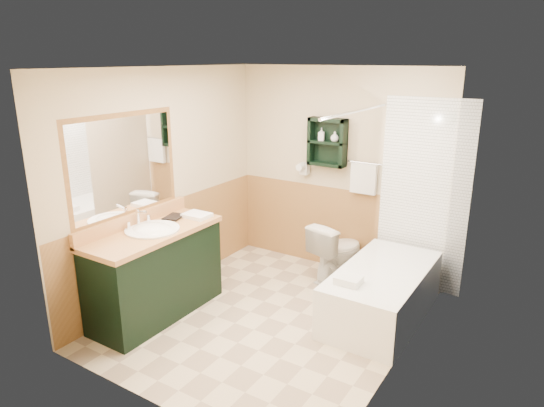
{
  "coord_description": "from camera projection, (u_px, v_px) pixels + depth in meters",
  "views": [
    {
      "loc": [
        2.32,
        -3.6,
        2.49
      ],
      "look_at": [
        -0.09,
        0.2,
        1.13
      ],
      "focal_mm": 32.0,
      "sensor_mm": 36.0,
      "label": 1
    }
  ],
  "objects": [
    {
      "name": "towel_bar",
      "position": [
        365.0,
        163.0,
        5.42
      ],
      "size": [
        0.4,
        0.06,
        0.4
      ],
      "primitive_type": null,
      "color": "white",
      "rests_on": "back_wall"
    },
    {
      "name": "wainscot_back",
      "position": [
        335.0,
        228.0,
        5.87
      ],
      "size": [
        2.58,
        2.58,
        1.0
      ],
      "primitive_type": null,
      "color": "#A97B44",
      "rests_on": "back_wall"
    },
    {
      "name": "shower_curtain",
      "position": [
        361.0,
        193.0,
        4.96
      ],
      "size": [
        1.05,
        1.05,
        1.7
      ],
      "primitive_type": null,
      "color": "#C4B694",
      "rests_on": "curtain_rod"
    },
    {
      "name": "right_wall",
      "position": [
        410.0,
        228.0,
        3.79
      ],
      "size": [
        0.04,
        3.0,
        2.4
      ],
      "primitive_type": "cube",
      "color": "beige",
      "rests_on": "ground"
    },
    {
      "name": "wall_shelf",
      "position": [
        327.0,
        142.0,
        5.55
      ],
      "size": [
        0.45,
        0.15,
        0.55
      ],
      "primitive_type": "cube",
      "color": "black",
      "rests_on": "back_wall"
    },
    {
      "name": "mirror_glass",
      "position": [
        125.0,
        166.0,
        4.58
      ],
      "size": [
        1.2,
        1.2,
        0.9
      ],
      "primitive_type": null,
      "color": "white",
      "rests_on": "left_wall"
    },
    {
      "name": "vanity",
      "position": [
        156.0,
        273.0,
        4.78
      ],
      "size": [
        0.59,
        1.41,
        0.89
      ],
      "primitive_type": "cube",
      "color": "black",
      "rests_on": "ground"
    },
    {
      "name": "curtain_rod",
      "position": [
        358.0,
        111.0,
        4.57
      ],
      "size": [
        0.03,
        1.6,
        0.03
      ],
      "primitive_type": "cylinder",
      "rotation": [
        1.57,
        0.0,
        0.0
      ],
      "color": "silver",
      "rests_on": "back_wall"
    },
    {
      "name": "soap_bottle_b",
      "position": [
        335.0,
        138.0,
        5.48
      ],
      "size": [
        0.13,
        0.14,
        0.09
      ],
      "primitive_type": "imported",
      "rotation": [
        0.0,
        0.0,
        0.34
      ],
      "color": "white",
      "rests_on": "wall_shelf"
    },
    {
      "name": "counter_towel",
      "position": [
        197.0,
        215.0,
        5.02
      ],
      "size": [
        0.27,
        0.21,
        0.04
      ],
      "primitive_type": "cube",
      "color": "white",
      "rests_on": "vanity"
    },
    {
      "name": "wainscot_left",
      "position": [
        170.0,
        245.0,
        5.33
      ],
      "size": [
        2.98,
        2.98,
        1.0
      ],
      "primitive_type": null,
      "color": "#A97B44",
      "rests_on": "left_wall"
    },
    {
      "name": "toilet",
      "position": [
        337.0,
        251.0,
        5.57
      ],
      "size": [
        0.56,
        0.78,
        0.68
      ],
      "primitive_type": "imported",
      "rotation": [
        0.0,
        0.0,
        2.88
      ],
      "color": "white",
      "rests_on": "ground"
    },
    {
      "name": "tile_right",
      "position": [
        429.0,
        220.0,
        4.46
      ],
      "size": [
        1.5,
        1.5,
        2.1
      ],
      "primitive_type": null,
      "color": "white",
      "rests_on": "right_wall"
    },
    {
      "name": "tile_back",
      "position": [
        423.0,
        197.0,
        5.18
      ],
      "size": [
        0.95,
        0.95,
        2.1
      ],
      "primitive_type": null,
      "color": "white",
      "rests_on": "back_wall"
    },
    {
      "name": "mirror_frame",
      "position": [
        124.0,
        166.0,
        4.58
      ],
      "size": [
        1.3,
        1.3,
        1.0
      ],
      "primitive_type": null,
      "color": "brown",
      "rests_on": "left_wall"
    },
    {
      "name": "tub_towel",
      "position": [
        349.0,
        280.0,
        4.4
      ],
      "size": [
        0.23,
        0.19,
        0.07
      ],
      "primitive_type": "cube",
      "color": "white",
      "rests_on": "bathtub"
    },
    {
      "name": "left_wall",
      "position": [
        164.0,
        183.0,
        5.14
      ],
      "size": [
        0.04,
        3.0,
        2.4
      ],
      "primitive_type": "cube",
      "color": "beige",
      "rests_on": "ground"
    },
    {
      "name": "vanity_book",
      "position": [
        166.0,
        207.0,
        5.0
      ],
      "size": [
        0.17,
        0.06,
        0.23
      ],
      "primitive_type": "imported",
      "rotation": [
        0.0,
        0.0,
        0.25
      ],
      "color": "black",
      "rests_on": "vanity"
    },
    {
      "name": "soap_bottle_a",
      "position": [
        321.0,
        138.0,
        5.57
      ],
      "size": [
        0.1,
        0.16,
        0.07
      ],
      "primitive_type": "imported",
      "rotation": [
        0.0,
        0.0,
        0.29
      ],
      "color": "white",
      "rests_on": "wall_shelf"
    },
    {
      "name": "tile_accent",
      "position": [
        437.0,
        127.0,
        4.22
      ],
      "size": [
        1.5,
        1.5,
        0.1
      ],
      "primitive_type": null,
      "color": "#13452A",
      "rests_on": "right_wall"
    },
    {
      "name": "floor",
      "position": [
        269.0,
        318.0,
        4.81
      ],
      "size": [
        3.0,
        3.0,
        0.0
      ],
      "primitive_type": "plane",
      "color": "beige",
      "rests_on": "ground"
    },
    {
      "name": "bathtub",
      "position": [
        382.0,
        293.0,
        4.78
      ],
      "size": [
        0.76,
        1.5,
        0.51
      ],
      "primitive_type": "cube",
      "color": "white",
      "rests_on": "ground"
    },
    {
      "name": "back_wall",
      "position": [
        338.0,
        171.0,
        5.7
      ],
      "size": [
        2.6,
        0.04,
        2.4
      ],
      "primitive_type": "cube",
      "color": "beige",
      "rests_on": "ground"
    },
    {
      "name": "hair_dryer",
      "position": [
        305.0,
        168.0,
        5.83
      ],
      "size": [
        0.1,
        0.24,
        0.18
      ],
      "primitive_type": null,
      "color": "silver",
      "rests_on": "back_wall"
    },
    {
      "name": "ceiling",
      "position": [
        268.0,
        65.0,
        4.11
      ],
      "size": [
        2.6,
        3.0,
        0.04
      ],
      "primitive_type": "cube",
      "color": "white",
      "rests_on": "back_wall"
    }
  ]
}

